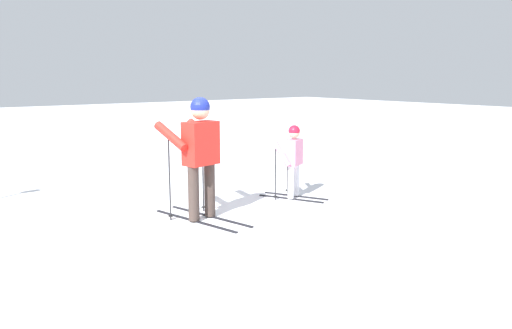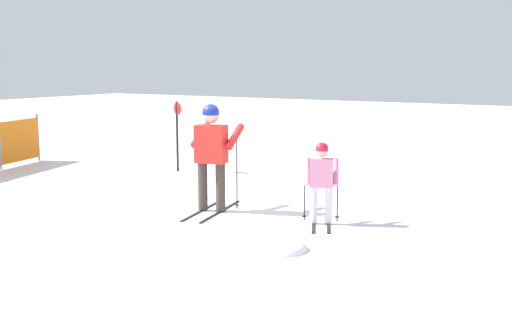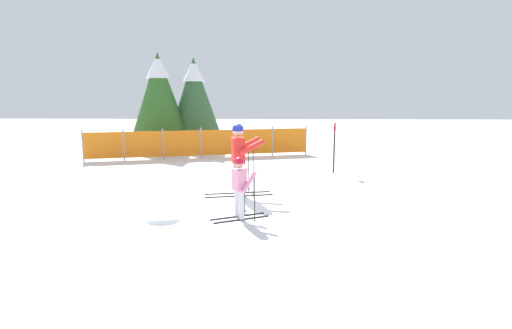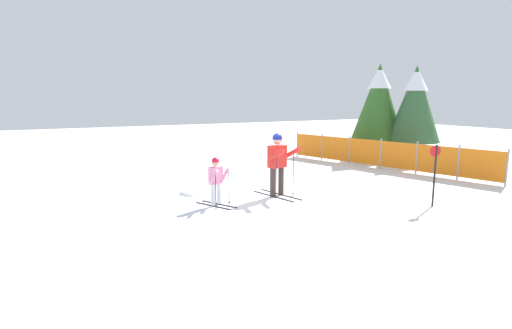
{
  "view_description": "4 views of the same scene",
  "coord_description": "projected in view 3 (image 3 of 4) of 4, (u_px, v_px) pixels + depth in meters",
  "views": [
    {
      "loc": [
        -5.84,
        3.43,
        2.06
      ],
      "look_at": [
        0.34,
        -1.26,
        0.67
      ],
      "focal_mm": 35.0,
      "sensor_mm": 36.0,
      "label": 1
    },
    {
      "loc": [
        -8.23,
        -6.11,
        2.41
      ],
      "look_at": [
        0.36,
        -0.93,
        0.82
      ],
      "focal_mm": 45.0,
      "sensor_mm": 36.0,
      "label": 2
    },
    {
      "loc": [
        0.91,
        -9.75,
        2.46
      ],
      "look_at": [
        0.68,
        -1.5,
        1.0
      ],
      "focal_mm": 28.0,
      "sensor_mm": 36.0,
      "label": 3
    },
    {
      "loc": [
        9.56,
        -5.81,
        2.71
      ],
      "look_at": [
        0.05,
        -0.75,
        0.91
      ],
      "focal_mm": 28.0,
      "sensor_mm": 36.0,
      "label": 4
    }
  ],
  "objects": [
    {
      "name": "safety_fence",
      "position": [
        201.0,
        143.0,
        15.54
      ],
      "size": [
        8.42,
        2.21,
        1.17
      ],
      "rotation": [
        0.0,
        0.0,
        0.25
      ],
      "color": "gray",
      "rests_on": "ground_plane"
    },
    {
      "name": "conifer_near",
      "position": [
        159.0,
        91.0,
        17.02
      ],
      "size": [
        2.27,
        2.27,
        4.22
      ],
      "color": "#4C3823",
      "rests_on": "ground_plane"
    },
    {
      "name": "trail_marker",
      "position": [
        334.0,
        143.0,
        12.48
      ],
      "size": [
        0.12,
        0.27,
        1.57
      ],
      "color": "black",
      "rests_on": "ground_plane"
    },
    {
      "name": "skier_adult",
      "position": [
        239.0,
        152.0,
        9.7
      ],
      "size": [
        1.7,
        0.85,
        1.76
      ],
      "rotation": [
        0.0,
        0.0,
        0.21
      ],
      "color": "black",
      "rests_on": "ground_plane"
    },
    {
      "name": "ground_plane",
      "position": [
        231.0,
        193.0,
        10.05
      ],
      "size": [
        60.0,
        60.0,
        0.0
      ],
      "primitive_type": "plane",
      "color": "white"
    },
    {
      "name": "skier_child",
      "position": [
        240.0,
        183.0,
        7.88
      ],
      "size": [
        1.17,
        0.75,
        1.24
      ],
      "rotation": [
        0.0,
        0.0,
        0.45
      ],
      "color": "black",
      "rests_on": "ground_plane"
    },
    {
      "name": "snow_mound",
      "position": [
        163.0,
        221.0,
        7.86
      ],
      "size": [
        0.72,
        0.61,
        0.29
      ],
      "primitive_type": "ellipsoid",
      "color": "white",
      "rests_on": "ground_plane"
    },
    {
      "name": "conifer_far",
      "position": [
        194.0,
        93.0,
        17.68
      ],
      "size": [
        2.19,
        2.19,
        4.06
      ],
      "color": "#4C3823",
      "rests_on": "ground_plane"
    }
  ]
}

